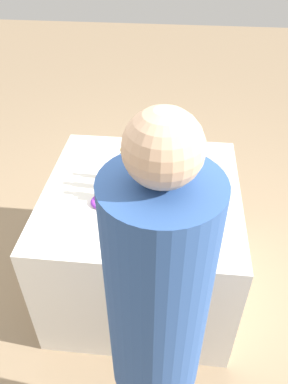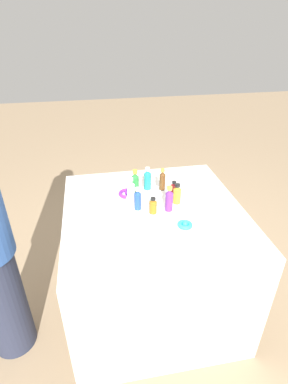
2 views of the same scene
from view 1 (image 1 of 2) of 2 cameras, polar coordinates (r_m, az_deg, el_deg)
ground_plane at (r=2.53m, az=-0.28°, el=-13.57°), size 12.00×12.00×0.00m
party_table at (r=2.23m, az=-0.31°, el=-7.49°), size 1.03×1.03×0.78m
display_stand at (r=1.94m, az=-0.35°, el=1.28°), size 0.32×0.32×0.07m
bottle_brown at (r=1.96m, az=-3.25°, el=4.85°), size 0.04×0.04×0.14m
bottle_teal at (r=1.89m, az=-4.30°, el=3.47°), size 0.04×0.04×0.14m
bottle_green at (r=1.82m, az=-3.52°, el=2.06°), size 0.04×0.04×0.15m
bottle_clear at (r=1.78m, az=-1.13°, el=1.16°), size 0.04×0.04×0.15m
bottle_blue at (r=1.80m, az=1.66°, el=1.26°), size 0.04×0.04×0.13m
bottle_amber at (r=1.87m, az=3.36°, el=2.10°), size 0.04×0.04×0.09m
bottle_purple at (r=1.92m, az=3.28°, el=4.27°), size 0.04×0.04×0.14m
bottle_gold at (r=1.98m, az=1.54°, el=5.12°), size 0.04×0.04×0.12m
bottle_red at (r=2.01m, az=-0.97°, el=5.02°), size 0.04×0.04×0.09m
ribbon_bow_teal at (r=2.05m, az=5.31°, el=2.53°), size 0.08×0.08×0.03m
ribbon_bow_purple at (r=1.89m, az=-6.51°, el=-1.47°), size 0.11×0.11×0.03m
person_figure at (r=1.32m, az=1.80°, el=-22.34°), size 0.29×0.29×1.70m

